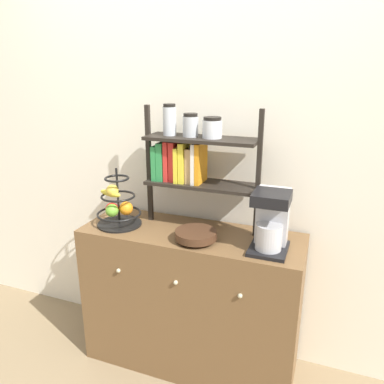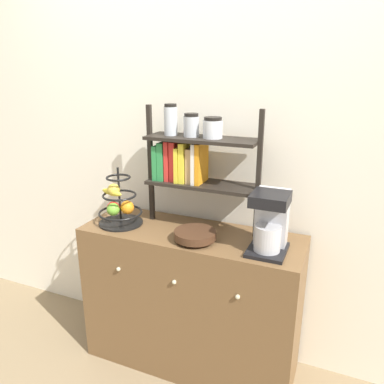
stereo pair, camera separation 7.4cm
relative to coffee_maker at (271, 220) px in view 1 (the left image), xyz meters
name	(u,v)px [view 1 (the left image)]	position (x,y,z in m)	size (l,w,h in m)	color
ground_plane	(178,384)	(-0.43, -0.17, -1.00)	(12.00, 12.00, 0.00)	#847051
wall_back	(207,142)	(-0.43, 0.30, 0.30)	(7.00, 0.05, 2.60)	silver
sideboard	(191,299)	(-0.43, 0.04, -0.57)	(1.22, 0.44, 0.85)	brown
coffee_maker	(271,220)	(0.00, 0.00, 0.00)	(0.18, 0.22, 0.30)	black
fruit_stand	(117,207)	(-0.85, -0.01, -0.04)	(0.25, 0.25, 0.33)	black
wooden_bowl	(196,235)	(-0.37, -0.05, -0.12)	(0.22, 0.22, 0.06)	#422819
shelf_hutch	(189,156)	(-0.48, 0.13, 0.25)	(0.64, 0.20, 0.67)	black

